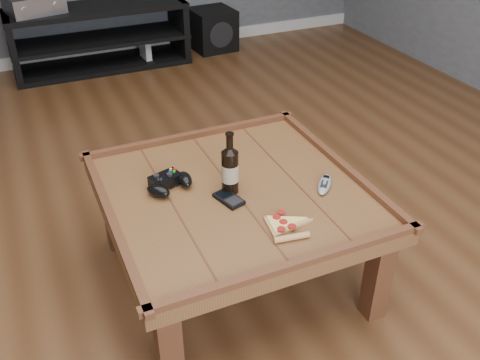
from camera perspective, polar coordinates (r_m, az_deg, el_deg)
name	(u,v)px	position (r m, az deg, el deg)	size (l,w,h in m)	color
ground	(235,276)	(2.38, -0.54, -10.17)	(6.00, 6.00, 0.00)	#492A15
baseboard	(98,52)	(4.90, -14.93, 13.07)	(5.00, 0.02, 0.10)	silver
coffee_table	(234,203)	(2.13, -0.59, -2.48)	(1.03, 1.03, 0.48)	brown
media_console	(100,38)	(4.61, -14.69, 14.47)	(1.40, 0.45, 0.50)	black
beer_bottle	(230,169)	(2.04, -1.08, 1.21)	(0.07, 0.07, 0.26)	black
game_controller	(169,183)	(2.12, -7.57, -0.29)	(0.20, 0.17, 0.06)	black
pizza_slice	(284,226)	(1.91, 4.77, -4.88)	(0.17, 0.25, 0.02)	tan
smartphone	(229,199)	(2.04, -1.20, -2.01)	(0.10, 0.14, 0.02)	black
remote_control	(325,184)	(2.15, 9.01, -0.45)	(0.14, 0.15, 0.02)	gray
av_receiver	(34,3)	(4.48, -21.12, 17.17)	(0.45, 0.40, 0.14)	black
subwoofer	(213,29)	(4.93, -2.93, 15.74)	(0.38, 0.38, 0.35)	black
game_console	(145,50)	(4.67, -10.08, 13.48)	(0.12, 0.20, 0.24)	gray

